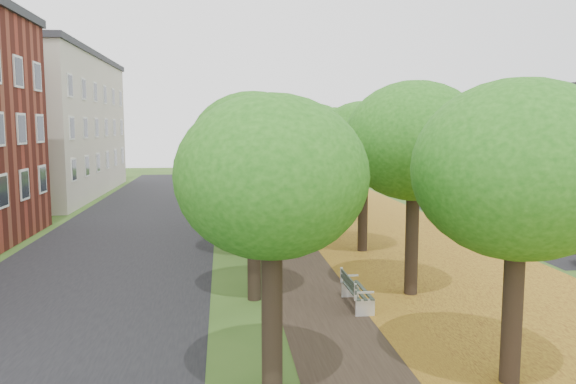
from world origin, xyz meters
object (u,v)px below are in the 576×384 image
object	(u,v)px
bench	(355,290)
car_grey	(495,210)
car_white	(488,210)
car_red	(521,220)

from	to	relation	value
bench	car_grey	distance (m)	16.03
car_white	car_red	bearing A→B (deg)	179.34
bench	car_white	distance (m)	16.87
bench	car_white	xyz separation A→B (m)	(10.49, 13.21, 0.15)
car_grey	bench	bearing A→B (deg)	160.98
car_grey	car_white	xyz separation A→B (m)	(0.11, 0.99, -0.13)
car_red	car_grey	xyz separation A→B (m)	(0.00, 2.55, 0.09)
car_grey	car_red	bearing A→B (deg)	-158.69
car_grey	car_white	bearing A→B (deg)	14.75
bench	car_red	bearing A→B (deg)	-47.37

